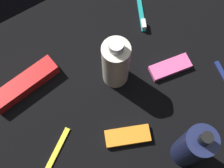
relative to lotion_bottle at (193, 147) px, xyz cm
name	(u,v)px	position (x,y,z in cm)	size (l,w,h in cm)	color
ground_plane	(112,89)	(5.44, -22.24, -8.73)	(84.00, 64.00, 1.20)	black
lotion_bottle	(193,147)	(0.00, 0.00, 0.00)	(6.33, 6.33, 18.68)	#171E42
bodywash_bottle	(116,63)	(2.98, -24.52, -0.38)	(6.35, 6.35, 17.08)	silver
toothbrush_teal	(140,6)	(-13.93, -38.19, -7.53)	(9.23, 16.59, 2.10)	teal
toothpaste_box_red	(25,84)	(23.17, -34.13, -6.53)	(17.60, 4.40, 3.20)	red
snack_bar_pink	(170,67)	(-9.83, -18.88, -7.38)	(10.40, 4.00, 1.50)	#E55999
snack_bar_orange	(128,136)	(8.91, -10.12, -7.38)	(10.40, 4.00, 1.50)	orange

